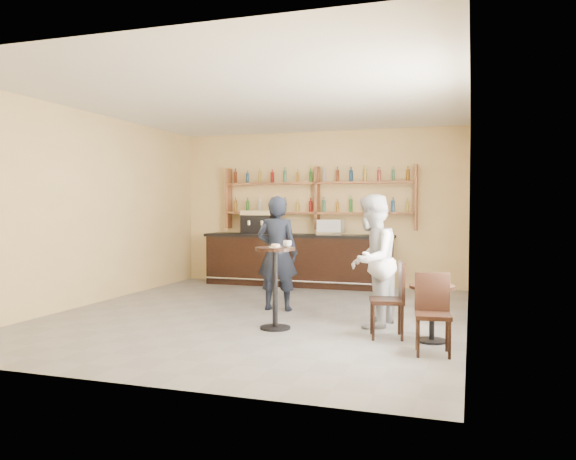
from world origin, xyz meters
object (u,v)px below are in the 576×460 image
(man_main, at_px, (277,253))
(chair_south, at_px, (433,315))
(bar_counter, at_px, (298,260))
(cafe_table, at_px, (432,314))
(espresso_machine, at_px, (259,222))
(patron_second, at_px, (372,261))
(chair_west, at_px, (387,300))
(pastry_case, at_px, (331,227))
(pedestal_table, at_px, (275,288))

(man_main, relative_size, chair_south, 2.03)
(bar_counter, bearing_deg, cafe_table, -54.29)
(espresso_machine, distance_m, patron_second, 4.57)
(man_main, distance_m, chair_west, 2.37)
(pastry_case, relative_size, pedestal_table, 0.47)
(pedestal_table, bearing_deg, bar_counter, 102.92)
(bar_counter, xyz_separation_m, man_main, (0.50, -2.72, 0.37))
(bar_counter, relative_size, espresso_machine, 5.75)
(pedestal_table, distance_m, patron_second, 1.37)
(bar_counter, relative_size, pedestal_table, 3.60)
(pastry_case, height_order, chair_south, pastry_case)
(espresso_machine, height_order, patron_second, patron_second)
(cafe_table, bearing_deg, chair_south, -85.24)
(espresso_machine, bearing_deg, chair_south, -45.33)
(pastry_case, relative_size, patron_second, 0.28)
(pedestal_table, height_order, cafe_table, pedestal_table)
(bar_counter, distance_m, pastry_case, 0.98)
(espresso_machine, distance_m, chair_west, 5.27)
(pastry_case, xyz_separation_m, man_main, (-0.20, -2.72, -0.32))
(bar_counter, height_order, chair_south, bar_counter)
(pastry_case, xyz_separation_m, patron_second, (1.42, -3.46, -0.32))
(chair_west, bearing_deg, pedestal_table, -104.33)
(pastry_case, relative_size, cafe_table, 0.75)
(espresso_machine, distance_m, chair_south, 6.15)
(espresso_machine, bearing_deg, man_main, -58.28)
(man_main, xyz_separation_m, chair_south, (2.50, -1.99, -0.46))
(bar_counter, height_order, espresso_machine, espresso_machine)
(pastry_case, bearing_deg, patron_second, -60.61)
(pedestal_table, bearing_deg, man_main, 107.96)
(man_main, relative_size, chair_west, 1.90)
(espresso_machine, height_order, man_main, man_main)
(chair_west, bearing_deg, espresso_machine, -154.02)
(bar_counter, height_order, chair_west, bar_counter)
(bar_counter, distance_m, patron_second, 4.07)
(man_main, height_order, patron_second, man_main)
(cafe_table, bearing_deg, patron_second, 142.14)
(pastry_case, bearing_deg, man_main, -87.04)
(pedestal_table, distance_m, chair_south, 2.20)
(pedestal_table, xyz_separation_m, chair_south, (2.08, -0.69, -0.10))
(pastry_case, height_order, man_main, man_main)
(espresso_machine, relative_size, man_main, 0.38)
(cafe_table, distance_m, chair_west, 0.57)
(chair_south, bearing_deg, pedestal_table, 154.38)
(bar_counter, relative_size, patron_second, 2.18)
(espresso_machine, relative_size, patron_second, 0.38)
(man_main, distance_m, chair_south, 3.23)
(bar_counter, distance_m, espresso_machine, 1.15)
(bar_counter, height_order, man_main, man_main)
(bar_counter, height_order, cafe_table, bar_counter)
(bar_counter, relative_size, cafe_table, 5.72)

